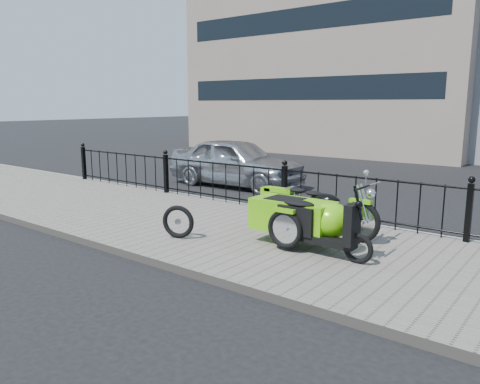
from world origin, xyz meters
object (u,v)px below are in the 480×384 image
Objects in this scene: scooter at (314,226)px; sedan_car at (236,162)px; motorcycle_sidecar at (307,215)px; spare_tire at (178,222)px.

scooter is 0.40× the size of sedan_car.
motorcycle_sidecar is at bearing 131.49° from scooter.
sedan_car is at bearing 138.69° from motorcycle_sidecar.
scooter is at bearing 16.46° from spare_tire.
scooter is 2.91× the size of spare_tire.
scooter is 2.28m from spare_tire.
motorcycle_sidecar is 1.40× the size of scooter.
motorcycle_sidecar is 6.18m from sedan_car.
scooter reaches higher than spare_tire.
motorcycle_sidecar is at bearing 28.57° from spare_tire.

